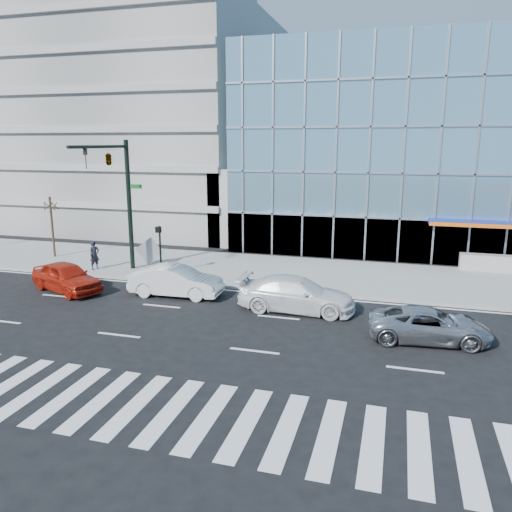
# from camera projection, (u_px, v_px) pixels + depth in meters

# --- Properties ---
(ground) EXTENTS (160.00, 160.00, 0.00)m
(ground) POSITION_uv_depth(u_px,v_px,m) (278.00, 317.00, 23.27)
(ground) COLOR black
(ground) RESTS_ON ground
(sidewalk) EXTENTS (120.00, 8.00, 0.15)m
(sidewalk) POSITION_uv_depth(u_px,v_px,m) (309.00, 274.00, 30.75)
(sidewalk) COLOR gray
(sidewalk) RESTS_ON ground
(theatre_building) EXTENTS (42.00, 26.00, 15.00)m
(theatre_building) POSITION_uv_depth(u_px,v_px,m) (512.00, 148.00, 42.20)
(theatre_building) COLOR #79AECA
(theatre_building) RESTS_ON ground
(parking_garage) EXTENTS (24.00, 24.00, 20.00)m
(parking_garage) POSITION_uv_depth(u_px,v_px,m) (148.00, 122.00, 50.80)
(parking_garage) COLOR gray
(parking_garage) RESTS_ON ground
(ramp_block) EXTENTS (6.00, 8.00, 6.00)m
(ramp_block) POSITION_uv_depth(u_px,v_px,m) (259.00, 204.00, 41.09)
(ramp_block) COLOR gray
(ramp_block) RESTS_ON ground
(tower_far_mid) EXTENTS (13.00, 13.00, 60.00)m
(tower_far_mid) POSITION_uv_depth(u_px,v_px,m) (56.00, 21.00, 92.21)
(tower_far_mid) COLOR slate
(tower_far_mid) RESTS_ON ground
(tower_backdrop) EXTENTS (14.00, 14.00, 48.00)m
(tower_backdrop) POSITION_uv_depth(u_px,v_px,m) (210.00, 53.00, 91.63)
(tower_backdrop) COLOR gray
(tower_backdrop) RESTS_ON ground
(traffic_signal) EXTENTS (1.14, 5.74, 8.00)m
(traffic_signal) POSITION_uv_depth(u_px,v_px,m) (115.00, 174.00, 29.14)
(traffic_signal) COLOR black
(traffic_signal) RESTS_ON sidewalk
(ped_signal_post) EXTENTS (0.30, 0.33, 3.00)m
(ped_signal_post) POSITION_uv_depth(u_px,v_px,m) (160.00, 243.00, 29.71)
(ped_signal_post) COLOR black
(ped_signal_post) RESTS_ON sidewalk
(street_tree_near) EXTENTS (1.10, 1.10, 4.23)m
(street_tree_near) POSITION_uv_depth(u_px,v_px,m) (50.00, 205.00, 34.30)
(street_tree_near) COLOR #332319
(street_tree_near) RESTS_ON sidewalk
(silver_suv) EXTENTS (5.09, 2.70, 1.36)m
(silver_suv) POSITION_uv_depth(u_px,v_px,m) (429.00, 325.00, 20.40)
(silver_suv) COLOR #B1B2B6
(silver_suv) RESTS_ON ground
(white_suv) EXTENTS (5.67, 2.31, 1.64)m
(white_suv) POSITION_uv_depth(u_px,v_px,m) (296.00, 294.00, 24.08)
(white_suv) COLOR white
(white_suv) RESTS_ON ground
(white_sedan) EXTENTS (4.99, 1.91, 1.62)m
(white_sedan) POSITION_uv_depth(u_px,v_px,m) (176.00, 281.00, 26.39)
(white_sedan) COLOR silver
(white_sedan) RESTS_ON ground
(red_sedan) EXTENTS (5.09, 3.57, 1.61)m
(red_sedan) POSITION_uv_depth(u_px,v_px,m) (66.00, 277.00, 27.22)
(red_sedan) COLOR #AF1E0D
(red_sedan) RESTS_ON ground
(pedestrian) EXTENTS (0.66, 0.78, 1.81)m
(pedestrian) POSITION_uv_depth(u_px,v_px,m) (95.00, 255.00, 31.37)
(pedestrian) COLOR black
(pedestrian) RESTS_ON sidewalk
(tilted_panel) EXTENTS (1.74, 0.65, 1.82)m
(tilted_panel) POSITION_uv_depth(u_px,v_px,m) (149.00, 251.00, 32.60)
(tilted_panel) COLOR #989898
(tilted_panel) RESTS_ON sidewalk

